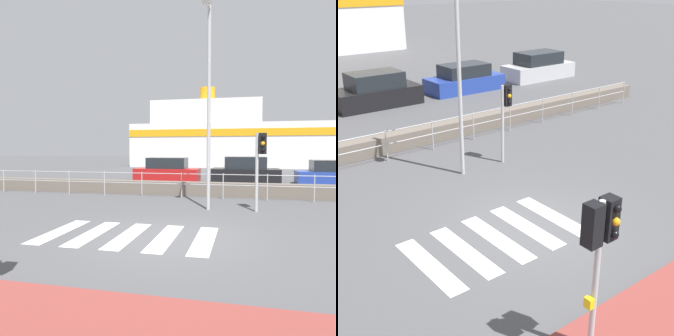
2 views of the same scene
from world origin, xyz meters
TOP-DOWN VIEW (x-y plane):
  - ground_plane at (0.00, 0.00)m, footprint 160.00×160.00m
  - sidewalk_brick at (0.00, -4.10)m, footprint 24.00×1.80m
  - crosswalk at (-0.98, 0.00)m, footprint 4.05×2.40m
  - seawall at (0.00, 7.04)m, footprint 25.00×0.55m
  - harbor_fence at (-0.00, 6.16)m, footprint 22.54×0.04m
  - traffic_light_far at (2.20, 3.73)m, footprint 0.34×0.32m
  - streetlamp at (0.52, 3.57)m, footprint 0.32×1.02m
  - ferry_boat at (-0.54, 32.57)m, footprint 22.16×8.69m
  - parked_car_red at (-3.06, 12.99)m, footprint 4.06×1.77m
  - parked_car_black at (1.78, 12.99)m, footprint 3.99×1.85m
  - parked_car_blue at (6.70, 12.99)m, footprint 4.07×1.75m

SIDE VIEW (x-z plane):
  - ground_plane at x=0.00m, z-range 0.00..0.00m
  - crosswalk at x=-0.98m, z-range 0.00..0.01m
  - sidewalk_brick at x=0.00m, z-range 0.00..0.12m
  - seawall at x=0.00m, z-range 0.00..0.60m
  - parked_car_blue at x=6.70m, z-range -0.11..1.31m
  - parked_car_red at x=-3.06m, z-range -0.11..1.39m
  - parked_car_black at x=1.78m, z-range -0.12..1.47m
  - harbor_fence at x=0.00m, z-range 0.17..1.24m
  - traffic_light_far at x=2.20m, z-range 0.60..3.17m
  - ferry_boat at x=-0.54m, z-range -1.47..7.95m
  - streetlamp at x=0.52m, z-range 0.74..7.48m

